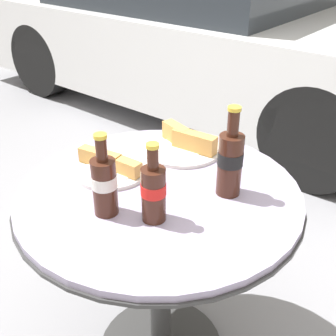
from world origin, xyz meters
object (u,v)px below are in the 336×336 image
object	(u,v)px
bistro_table	(160,231)
cola_bottle_center	(104,183)
cola_bottle_right	(230,161)
lunch_plate_near	(111,166)
lunch_plate_far	(184,144)
parked_car	(206,30)
cola_bottle_left	(153,191)

from	to	relation	value
bistro_table	cola_bottle_center	bearing A→B (deg)	-101.18
cola_bottle_right	lunch_plate_near	size ratio (longest dim) A/B	1.11
cola_bottle_center	lunch_plate_far	xyz separation A→B (m)	(-0.06, 0.40, -0.07)
cola_bottle_right	lunch_plate_near	world-z (taller)	cola_bottle_right
parked_car	bistro_table	bearing A→B (deg)	-58.38
cola_bottle_left	cola_bottle_right	xyz separation A→B (m)	(0.08, 0.22, 0.02)
lunch_plate_far	cola_bottle_right	bearing A→B (deg)	-27.00
bistro_table	cola_bottle_right	bearing A→B (deg)	33.74
cola_bottle_left	lunch_plate_far	xyz separation A→B (m)	(-0.17, 0.35, -0.06)
cola_bottle_center	lunch_plate_far	size ratio (longest dim) A/B	0.86
lunch_plate_far	parked_car	size ratio (longest dim) A/B	0.06
cola_bottle_right	lunch_plate_near	xyz separation A→B (m)	(-0.33, -0.12, -0.08)
cola_bottle_center	lunch_plate_far	bearing A→B (deg)	97.96
cola_bottle_left	parked_car	bearing A→B (deg)	121.79
cola_bottle_left	bistro_table	bearing A→B (deg)	124.93
cola_bottle_left	lunch_plate_near	size ratio (longest dim) A/B	0.92
bistro_table	parked_car	size ratio (longest dim) A/B	0.20
cola_bottle_right	cola_bottle_center	size ratio (longest dim) A/B	1.14
bistro_table	cola_bottle_left	distance (m)	0.27
lunch_plate_near	lunch_plate_far	world-z (taller)	lunch_plate_far
lunch_plate_near	lunch_plate_far	distance (m)	0.26
lunch_plate_far	bistro_table	bearing A→B (deg)	-68.92
cola_bottle_center	parked_car	size ratio (longest dim) A/B	0.06
cola_bottle_center	parked_car	xyz separation A→B (m)	(-1.32, 2.36, -0.18)
parked_car	cola_bottle_center	bearing A→B (deg)	-60.87
lunch_plate_near	bistro_table	bearing A→B (deg)	5.57
bistro_table	lunch_plate_far	world-z (taller)	lunch_plate_far
cola_bottle_right	cola_bottle_center	xyz separation A→B (m)	(-0.19, -0.28, -0.01)
cola_bottle_right	cola_bottle_center	world-z (taller)	cola_bottle_right
cola_bottle_left	cola_bottle_right	size ratio (longest dim) A/B	0.83
cola_bottle_left	lunch_plate_near	bearing A→B (deg)	159.10
parked_car	lunch_plate_far	bearing A→B (deg)	-57.26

